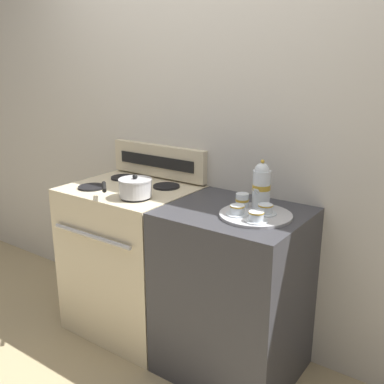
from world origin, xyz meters
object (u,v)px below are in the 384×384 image
object	(u,v)px
teacup_front	(265,209)
teacup_left	(256,217)
teacup_right	(237,210)
stove	(132,259)
saucepan	(135,187)
creamer_jug	(242,200)
serving_tray	(256,215)
teapot	(261,185)

from	to	relation	value
teacup_front	teacup_left	bearing A→B (deg)	-83.83
teacup_right	stove	bearing A→B (deg)	174.11
teacup_left	teacup_front	world-z (taller)	same
saucepan	teacup_front	distance (m)	0.73
teacup_right	creamer_jug	distance (m)	0.13
serving_tray	teacup_right	distance (m)	0.10
teapot	stove	bearing A→B (deg)	-173.58
teacup_right	teacup_front	distance (m)	0.14
saucepan	creamer_jug	bearing A→B (deg)	17.84
serving_tray	teacup_right	world-z (taller)	teacup_right
creamer_jug	teacup_front	bearing A→B (deg)	-14.28
stove	teacup_left	world-z (taller)	teacup_left
stove	saucepan	world-z (taller)	saucepan
teacup_left	stove	bearing A→B (deg)	172.89
stove	teacup_left	size ratio (longest dim) A/B	8.56
serving_tray	teacup_left	distance (m)	0.11
saucepan	teapot	xyz separation A→B (m)	(0.65, 0.23, 0.07)
saucepan	teapot	world-z (taller)	teapot
stove	serving_tray	xyz separation A→B (m)	(0.85, -0.02, 0.47)
teacup_front	stove	bearing A→B (deg)	-179.56
serving_tray	teapot	distance (m)	0.17
teacup_right	teacup_front	world-z (taller)	same
teapot	saucepan	bearing A→B (deg)	-160.46
saucepan	teacup_right	size ratio (longest dim) A/B	2.50
saucepan	teacup_left	size ratio (longest dim) A/B	2.50
teapot	teacup_right	world-z (taller)	teapot
saucepan	teacup_front	world-z (taller)	saucepan
serving_tray	teacup_front	size ratio (longest dim) A/B	3.23
saucepan	teacup_left	bearing A→B (deg)	1.97
serving_tray	teacup_front	bearing A→B (deg)	32.59
serving_tray	teacup_left	world-z (taller)	teacup_left
serving_tray	creamer_jug	xyz separation A→B (m)	(-0.11, 0.06, 0.04)
saucepan	creamer_jug	xyz separation A→B (m)	(0.57, 0.18, -0.01)
stove	teacup_front	distance (m)	1.02
teacup_front	creamer_jug	bearing A→B (deg)	165.72
teacup_front	creamer_jug	distance (m)	0.15
saucepan	teacup_left	xyz separation A→B (m)	(0.73, 0.03, -0.02)
saucepan	teacup_right	distance (m)	0.61
teapot	creamer_jug	bearing A→B (deg)	-149.48
teacup_right	teapot	bearing A→B (deg)	78.20
teacup_front	serving_tray	bearing A→B (deg)	-147.41
teapot	teacup_left	world-z (taller)	teapot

